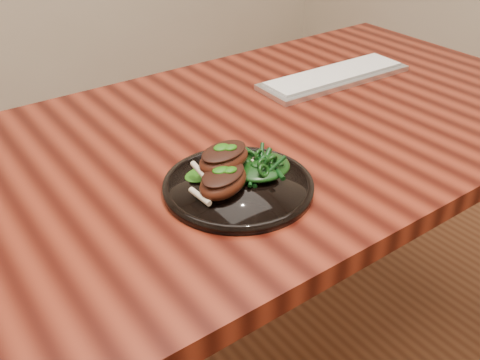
% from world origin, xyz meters
% --- Properties ---
extents(desk, '(1.60, 0.80, 0.75)m').
position_xyz_m(desk, '(0.00, 0.00, 0.67)').
color(desk, black).
rests_on(desk, ground).
extents(plate, '(0.26, 0.26, 0.02)m').
position_xyz_m(plate, '(-0.13, -0.16, 0.76)').
color(plate, black).
rests_on(plate, desk).
extents(lamb_chop_front, '(0.12, 0.10, 0.05)m').
position_xyz_m(lamb_chop_front, '(-0.16, -0.17, 0.79)').
color(lamb_chop_front, '#461A0D').
rests_on(lamb_chop_front, plate).
extents(lamb_chop_back, '(0.11, 0.09, 0.05)m').
position_xyz_m(lamb_chop_back, '(-0.14, -0.14, 0.81)').
color(lamb_chop_back, '#461A0D').
rests_on(lamb_chop_back, plate).
extents(herb_smear, '(0.08, 0.05, 0.00)m').
position_xyz_m(herb_smear, '(-0.16, -0.11, 0.77)').
color(herb_smear, '#104507').
rests_on(herb_smear, plate).
extents(greens_heap, '(0.11, 0.10, 0.04)m').
position_xyz_m(greens_heap, '(-0.07, -0.16, 0.78)').
color(greens_heap, black).
rests_on(greens_heap, plate).
extents(keyboard, '(0.41, 0.14, 0.02)m').
position_xyz_m(keyboard, '(0.36, 0.10, 0.76)').
color(keyboard, silver).
rests_on(keyboard, desk).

